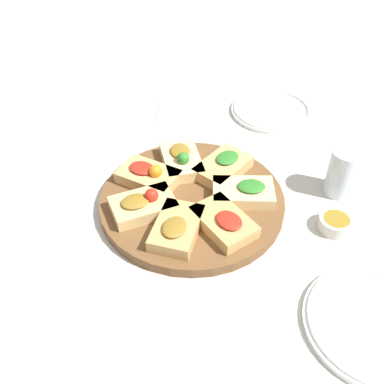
% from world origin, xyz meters
% --- Properties ---
extents(ground_plane, '(3.00, 3.00, 0.00)m').
position_xyz_m(ground_plane, '(0.00, 0.00, 0.00)').
color(ground_plane, beige).
extents(serving_board, '(0.38, 0.38, 0.02)m').
position_xyz_m(serving_board, '(0.00, 0.00, 0.01)').
color(serving_board, brown).
rests_on(serving_board, ground_plane).
extents(focaccia_slice_0, '(0.14, 0.11, 0.04)m').
position_xyz_m(focaccia_slice_0, '(-0.10, 0.03, 0.04)').
color(focaccia_slice_0, tan).
rests_on(focaccia_slice_0, serving_board).
extents(focaccia_slice_1, '(0.15, 0.13, 0.05)m').
position_xyz_m(focaccia_slice_1, '(-0.08, -0.06, 0.04)').
color(focaccia_slice_1, '#E5C689').
rests_on(focaccia_slice_1, serving_board).
extents(focaccia_slice_2, '(0.09, 0.13, 0.05)m').
position_xyz_m(focaccia_slice_2, '(-0.01, -0.10, 0.04)').
color(focaccia_slice_2, tan).
rests_on(focaccia_slice_2, serving_board).
extents(focaccia_slice_3, '(0.14, 0.14, 0.05)m').
position_xyz_m(focaccia_slice_3, '(0.07, -0.07, 0.04)').
color(focaccia_slice_3, '#DBB775').
rests_on(focaccia_slice_3, serving_board).
extents(focaccia_slice_4, '(0.13, 0.09, 0.04)m').
position_xyz_m(focaccia_slice_4, '(0.10, 0.01, 0.04)').
color(focaccia_slice_4, tan).
rests_on(focaccia_slice_4, serving_board).
extents(focaccia_slice_5, '(0.13, 0.15, 0.04)m').
position_xyz_m(focaccia_slice_5, '(0.06, 0.09, 0.04)').
color(focaccia_slice_5, tan).
rests_on(focaccia_slice_5, serving_board).
extents(focaccia_slice_6, '(0.12, 0.14, 0.04)m').
position_xyz_m(focaccia_slice_6, '(-0.04, 0.10, 0.04)').
color(focaccia_slice_6, '#E5C689').
rests_on(focaccia_slice_6, serving_board).
extents(plate_left, '(0.21, 0.21, 0.02)m').
position_xyz_m(plate_left, '(-0.41, 0.06, 0.01)').
color(plate_left, white).
rests_on(plate_left, ground_plane).
extents(plate_right, '(0.23, 0.23, 0.02)m').
position_xyz_m(plate_right, '(0.15, 0.38, 0.01)').
color(plate_right, white).
rests_on(plate_right, ground_plane).
extents(water_glass, '(0.06, 0.06, 0.11)m').
position_xyz_m(water_glass, '(-0.16, 0.27, 0.05)').
color(water_glass, silver).
rests_on(water_glass, ground_plane).
extents(napkin_stack, '(0.13, 0.12, 0.01)m').
position_xyz_m(napkin_stack, '(-0.32, -0.18, 0.00)').
color(napkin_stack, white).
rests_on(napkin_stack, ground_plane).
extents(dipping_bowl, '(0.07, 0.07, 0.03)m').
position_xyz_m(dipping_bowl, '(-0.04, 0.28, 0.01)').
color(dipping_bowl, silver).
rests_on(dipping_bowl, ground_plane).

